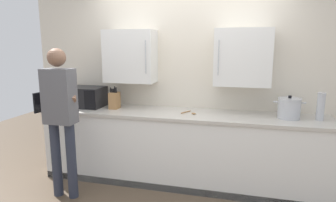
{
  "coord_description": "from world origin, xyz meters",
  "views": [
    {
      "loc": [
        0.71,
        -2.68,
        1.75
      ],
      "look_at": [
        -0.15,
        0.7,
        1.08
      ],
      "focal_mm": 30.79,
      "sensor_mm": 36.0,
      "label": 1
    }
  ],
  "objects_px": {
    "person_figure": "(60,111)",
    "stock_pot": "(289,108)",
    "microwave_oven": "(81,97)",
    "thermos_flask": "(321,106)",
    "wooden_spoon": "(190,113)",
    "knife_block": "(114,100)"
  },
  "relations": [
    {
      "from": "person_figure",
      "to": "stock_pot",
      "type": "bearing_deg",
      "value": 15.65
    },
    {
      "from": "microwave_oven",
      "to": "thermos_flask",
      "type": "distance_m",
      "value": 2.99
    },
    {
      "from": "wooden_spoon",
      "to": "microwave_oven",
      "type": "bearing_deg",
      "value": 178.0
    },
    {
      "from": "stock_pot",
      "to": "wooden_spoon",
      "type": "distance_m",
      "value": 1.14
    },
    {
      "from": "person_figure",
      "to": "wooden_spoon",
      "type": "bearing_deg",
      "value": 25.8
    },
    {
      "from": "thermos_flask",
      "to": "stock_pot",
      "type": "height_order",
      "value": "thermos_flask"
    },
    {
      "from": "microwave_oven",
      "to": "person_figure",
      "type": "distance_m",
      "value": 0.73
    },
    {
      "from": "thermos_flask",
      "to": "person_figure",
      "type": "height_order",
      "value": "person_figure"
    },
    {
      "from": "microwave_oven",
      "to": "thermos_flask",
      "type": "xyz_separation_m",
      "value": [
        2.99,
        -0.02,
        0.02
      ]
    },
    {
      "from": "microwave_oven",
      "to": "knife_block",
      "type": "height_order",
      "value": "knife_block"
    },
    {
      "from": "knife_block",
      "to": "person_figure",
      "type": "distance_m",
      "value": 0.78
    },
    {
      "from": "microwave_oven",
      "to": "knife_block",
      "type": "distance_m",
      "value": 0.5
    },
    {
      "from": "microwave_oven",
      "to": "person_figure",
      "type": "height_order",
      "value": "person_figure"
    },
    {
      "from": "thermos_flask",
      "to": "wooden_spoon",
      "type": "relative_size",
      "value": 1.6
    },
    {
      "from": "stock_pot",
      "to": "person_figure",
      "type": "bearing_deg",
      "value": -164.35
    },
    {
      "from": "stock_pot",
      "to": "thermos_flask",
      "type": "bearing_deg",
      "value": -1.15
    },
    {
      "from": "stock_pot",
      "to": "person_figure",
      "type": "xyz_separation_m",
      "value": [
        -2.5,
        -0.7,
        -0.01
      ]
    },
    {
      "from": "wooden_spoon",
      "to": "thermos_flask",
      "type": "bearing_deg",
      "value": 1.38
    },
    {
      "from": "stock_pot",
      "to": "person_figure",
      "type": "height_order",
      "value": "person_figure"
    },
    {
      "from": "wooden_spoon",
      "to": "person_figure",
      "type": "relative_size",
      "value": 0.11
    },
    {
      "from": "microwave_oven",
      "to": "stock_pot",
      "type": "bearing_deg",
      "value": -0.25
    },
    {
      "from": "knife_block",
      "to": "thermos_flask",
      "type": "height_order",
      "value": "thermos_flask"
    }
  ]
}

